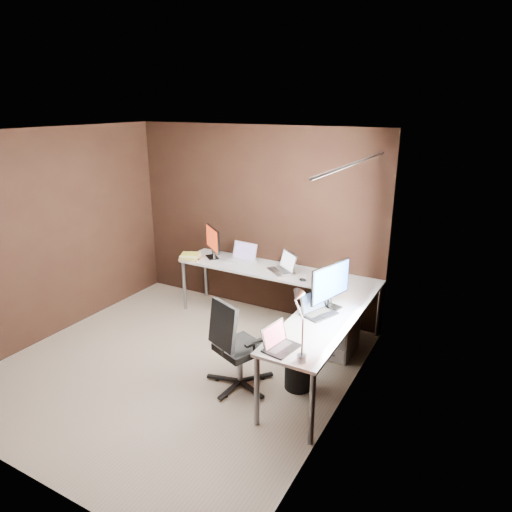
{
  "coord_description": "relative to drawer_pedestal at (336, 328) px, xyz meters",
  "views": [
    {
      "loc": [
        2.88,
        -3.41,
        2.77
      ],
      "look_at": [
        0.48,
        0.95,
        1.08
      ],
      "focal_mm": 32.0,
      "sensor_mm": 36.0,
      "label": 1
    }
  ],
  "objects": [
    {
      "name": "room",
      "position": [
        -1.09,
        -1.08,
        0.98
      ],
      "size": [
        3.6,
        3.6,
        2.5
      ],
      "color": "tan",
      "rests_on": "ground"
    },
    {
      "name": "mouse_left",
      "position": [
        -2.05,
        0.15,
        0.45
      ],
      "size": [
        0.09,
        0.06,
        0.03
      ],
      "primitive_type": "ellipsoid",
      "rotation": [
        0.0,
        0.0,
        -0.08
      ],
      "color": "black",
      "rests_on": "desk"
    },
    {
      "name": "laptop_white",
      "position": [
        -1.5,
        0.42,
        0.48
      ],
      "size": [
        0.39,
        0.29,
        0.24
      ],
      "rotation": [
        0.0,
        0.0,
        -0.09
      ],
      "color": "white",
      "rests_on": "desk"
    },
    {
      "name": "monitor_right",
      "position": [
        0.05,
        -0.43,
        0.71
      ],
      "size": [
        0.22,
        0.58,
        0.49
      ],
      "rotation": [
        0.0,
        0.0,
        1.29
      ],
      "color": "black",
      "rests_on": "desk"
    },
    {
      "name": "wastebasket",
      "position": [
        -0.09,
        -0.87,
        -0.14
      ],
      "size": [
        0.3,
        0.3,
        0.32
      ],
      "primitive_type": "cylinder",
      "rotation": [
        0.0,
        0.0,
        0.1
      ],
      "color": "black",
      "rests_on": "ground"
    },
    {
      "name": "drawer_pedestal",
      "position": [
        0.0,
        0.0,
        0.0
      ],
      "size": [
        0.42,
        0.5,
        0.6
      ],
      "primitive_type": "cube",
      "color": "white",
      "rests_on": "ground"
    },
    {
      "name": "office_chair",
      "position": [
        -0.65,
        -1.14,
        -0.02
      ],
      "size": [
        0.54,
        0.57,
        0.96
      ],
      "rotation": [
        0.0,
        0.0,
        -0.38
      ],
      "color": "black",
      "rests_on": "ground"
    },
    {
      "name": "laptop_black_small",
      "position": [
        -0.06,
        -1.39,
        0.48
      ],
      "size": [
        0.27,
        0.35,
        0.21
      ],
      "rotation": [
        0.0,
        0.0,
        1.4
      ],
      "color": "black",
      "rests_on": "desk"
    },
    {
      "name": "book_stack",
      "position": [
        -2.16,
        0.15,
        0.47
      ],
      "size": [
        0.31,
        0.28,
        0.08
      ],
      "rotation": [
        0.0,
        0.0,
        0.35
      ],
      "color": "tan",
      "rests_on": "desk"
    },
    {
      "name": "desk_lamp",
      "position": [
        0.13,
        -1.44,
        0.8
      ],
      "size": [
        0.19,
        0.22,
        0.6
      ],
      "rotation": [
        0.0,
        0.0,
        0.12
      ],
      "color": "slate",
      "rests_on": "desk"
    },
    {
      "name": "monitor_left",
      "position": [
        -1.93,
        0.37,
        0.67
      ],
      "size": [
        0.4,
        0.33,
        0.43
      ],
      "rotation": [
        0.0,
        0.0,
        -0.67
      ],
      "color": "black",
      "rests_on": "desk"
    },
    {
      "name": "mouse_corner",
      "position": [
        -0.5,
        0.15,
        0.45
      ],
      "size": [
        0.1,
        0.08,
        0.04
      ],
      "primitive_type": "ellipsoid",
      "rotation": [
        0.0,
        0.0,
        -0.21
      ],
      "color": "black",
      "rests_on": "desk"
    },
    {
      "name": "laptop_black_big",
      "position": [
        -0.03,
        -0.59,
        0.48
      ],
      "size": [
        0.35,
        0.41,
        0.23
      ],
      "rotation": [
        0.0,
        0.0,
        1.19
      ],
      "color": "black",
      "rests_on": "desk"
    },
    {
      "name": "desk",
      "position": [
        -0.59,
        -0.11,
        0.38
      ],
      "size": [
        2.65,
        2.25,
        0.73
      ],
      "color": "white",
      "rests_on": "ground"
    },
    {
      "name": "laptop_silver",
      "position": [
        -0.85,
        0.35,
        0.48
      ],
      "size": [
        0.45,
        0.43,
        0.24
      ],
      "rotation": [
        0.0,
        0.0,
        -0.67
      ],
      "color": "silver",
      "rests_on": "desk"
    }
  ]
}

